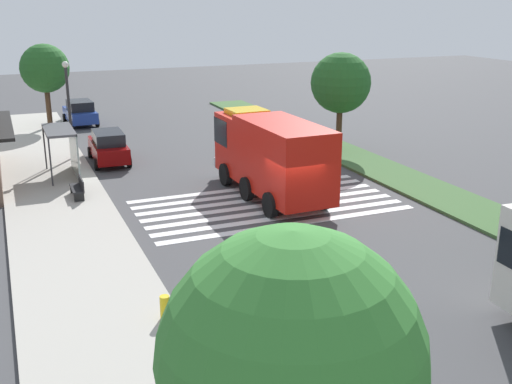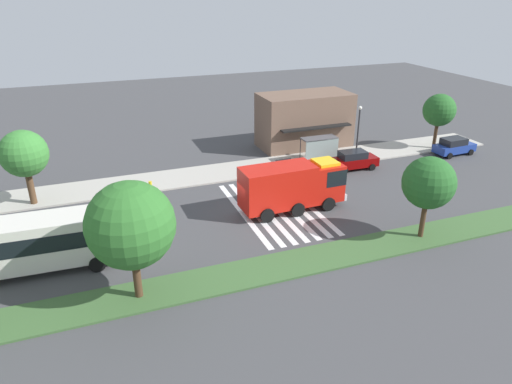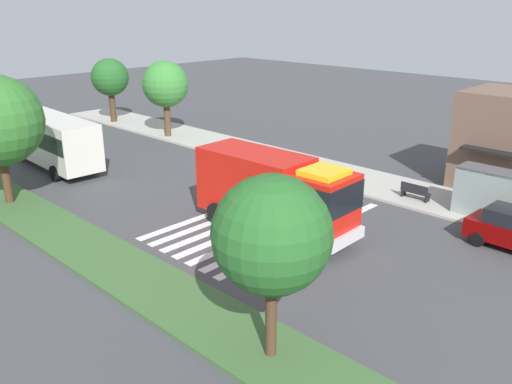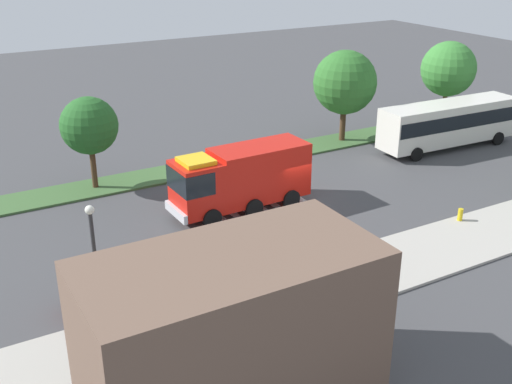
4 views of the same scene
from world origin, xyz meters
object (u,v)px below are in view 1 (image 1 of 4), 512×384
fire_truck (269,152)px  median_tree_center (341,83)px  parked_car_west (108,147)px  bus_stop_shelter (66,142)px  street_lamp (69,101)px  bench_near_shelter (78,187)px  sidewalk_tree_west (291,361)px  parked_car_mid (80,112)px  fire_hydrant (165,307)px  sidewalk_tree_center (45,69)px

fire_truck → median_tree_center: median_tree_center is taller
parked_car_west → bus_stop_shelter: bus_stop_shelter is taller
parked_car_west → street_lamp: size_ratio=0.83×
parked_car_west → median_tree_center: size_ratio=0.78×
parked_car_west → bench_near_shelter: parked_car_west is taller
bench_near_shelter → sidewalk_tree_west: bearing=-179.3°
parked_car_mid → median_tree_center: median_tree_center is taller
street_lamp → fire_truck: bearing=-143.4°
parked_car_west → median_tree_center: 13.89m
fire_truck → parked_car_west: fire_truck is taller
fire_truck → street_lamp: 13.00m
parked_car_mid → fire_hydrant: parked_car_mid is taller
sidewalk_tree_west → sidewalk_tree_center: size_ratio=1.04×
sidewalk_tree_center → fire_hydrant: sidewalk_tree_center is taller
bench_near_shelter → fire_hydrant: size_ratio=2.29×
parked_car_west → fire_hydrant: size_ratio=6.44×
sidewalk_tree_west → median_tree_center: bearing=-31.2°
parked_car_west → street_lamp: (1.38, 1.80, 2.48)m
street_lamp → fire_hydrant: street_lamp is taller
median_tree_center → street_lamp: bearing=74.8°
parked_car_west → sidewalk_tree_west: size_ratio=0.75×
fire_hydrant → sidewalk_tree_west: bearing=176.9°
bus_stop_shelter → sidewalk_tree_center: (13.63, -0.25, 2.33)m
bench_near_shelter → sidewalk_tree_west: (-21.89, -0.28, 3.70)m
sidewalk_tree_west → parked_car_west: bearing=-4.5°
fire_truck → sidewalk_tree_west: sidewalk_tree_west is taller
bench_near_shelter → median_tree_center: 16.51m
fire_truck → sidewalk_tree_west: bearing=155.7°
parked_car_mid → median_tree_center: (-14.70, -13.23, 3.23)m
bench_near_shelter → fire_hydrant: bench_near_shelter is taller
parked_car_mid → bench_near_shelter: parked_car_mid is taller
fire_truck → sidewalk_tree_west: size_ratio=1.39×
fire_truck → median_tree_center: 9.87m
fire_hydrant → street_lamp: bearing=0.3°
bench_near_shelter → fire_hydrant: bearing=-176.5°
street_lamp → median_tree_center: bearing=-105.2°
bus_stop_shelter → parked_car_west: bearing=-46.7°
bus_stop_shelter → street_lamp: 4.04m
bench_near_shelter → street_lamp: bearing=-5.1°
bus_stop_shelter → median_tree_center: 15.85m
bench_near_shelter → median_tree_center: median_tree_center is taller
bus_stop_shelter → fire_hydrant: (-16.68, -0.75, -1.40)m
parked_car_mid → sidewalk_tree_west: 40.38m
parked_car_west → fire_hydrant: bearing=176.6°
sidewalk_tree_west → fire_truck: bearing=-22.9°
fire_truck → median_tree_center: bearing=-50.8°
parked_car_mid → bench_near_shelter: 18.46m
parked_car_west → parked_car_mid: bearing=1.7°
parked_car_west → bus_stop_shelter: (-2.31, 2.45, 0.96)m
parked_car_west → bus_stop_shelter: size_ratio=1.29×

